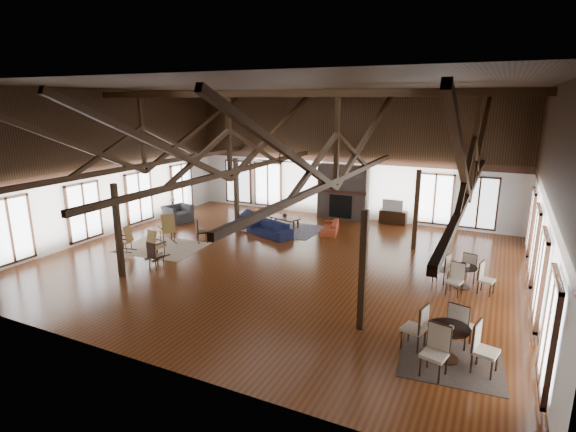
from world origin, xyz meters
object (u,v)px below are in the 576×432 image
at_px(armchair, 178,214).
at_px(cafe_table_far, 463,273).
at_px(sofa_navy_front, 270,229).
at_px(sofa_navy_left, 250,218).
at_px(sofa_orange, 330,227).
at_px(coffee_table, 285,219).
at_px(cafe_table_near, 448,337).
at_px(tv_console, 393,217).

relative_size(armchair, cafe_table_far, 0.64).
bearing_deg(sofa_navy_front, sofa_navy_left, 161.80).
distance_m(sofa_orange, coffee_table, 2.08).
relative_size(sofa_navy_left, cafe_table_near, 0.85).
distance_m(sofa_navy_left, cafe_table_near, 12.52).
bearing_deg(cafe_table_near, sofa_navy_front, 140.31).
xyz_separation_m(sofa_navy_left, sofa_orange, (3.89, 0.19, -0.02)).
relative_size(coffee_table, cafe_table_far, 0.78).
height_order(cafe_table_far, tv_console, cafe_table_far).
xyz_separation_m(sofa_navy_left, armchair, (-3.20, -1.22, 0.12)).
height_order(sofa_navy_front, cafe_table_near, cafe_table_near).
height_order(sofa_orange, tv_console, tv_console).
relative_size(sofa_navy_front, armchair, 1.75).
distance_m(coffee_table, cafe_table_far, 8.54).
relative_size(sofa_navy_front, tv_console, 1.69).
bearing_deg(tv_console, cafe_table_far, -60.75).
bearing_deg(coffee_table, sofa_navy_front, -76.86).
relative_size(sofa_orange, coffee_table, 1.14).
xyz_separation_m(sofa_navy_front, sofa_orange, (2.10, 1.58, -0.06)).
bearing_deg(tv_console, cafe_table_near, -71.17).
bearing_deg(armchair, sofa_navy_front, -75.08).
bearing_deg(cafe_table_far, tv_console, 119.25).
bearing_deg(cafe_table_far, sofa_navy_front, 164.14).
height_order(armchair, cafe_table_far, cafe_table_far).
xyz_separation_m(cafe_table_near, tv_console, (-3.67, 10.76, -0.24)).
distance_m(sofa_orange, cafe_table_far, 6.87).
xyz_separation_m(coffee_table, cafe_table_far, (7.77, -3.54, 0.03)).
distance_m(sofa_navy_left, sofa_orange, 3.90).
bearing_deg(armchair, sofa_orange, -61.90).
bearing_deg(sofa_orange, cafe_table_near, 20.98).
distance_m(armchair, cafe_table_far, 13.03).
relative_size(sofa_orange, cafe_table_far, 0.89).
distance_m(sofa_navy_front, cafe_table_far, 8.13).
distance_m(sofa_orange, cafe_table_near, 9.98).
height_order(cafe_table_near, tv_console, cafe_table_near).
bearing_deg(sofa_navy_front, armchair, -162.24).
xyz_separation_m(armchair, tv_console, (9.20, 4.05, -0.08)).
bearing_deg(sofa_orange, sofa_navy_front, -67.55).
distance_m(sofa_navy_left, tv_console, 6.64).
bearing_deg(cafe_table_near, cafe_table_far, 90.86).
height_order(coffee_table, tv_console, tv_console).
distance_m(coffee_table, cafe_table_near, 11.10).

